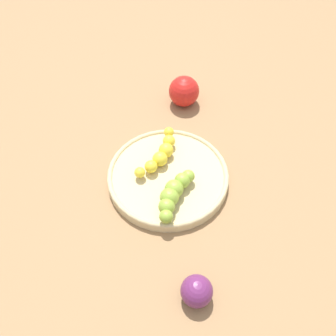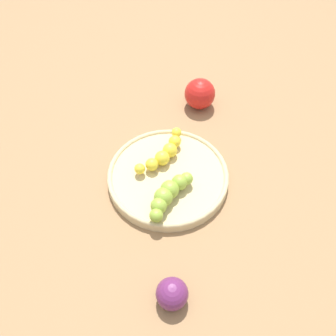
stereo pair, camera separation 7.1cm
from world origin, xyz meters
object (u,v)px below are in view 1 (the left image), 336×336
Objects in this scene: banana_yellow at (161,154)px; apple_red at (184,91)px; banana_green at (173,194)px; fruit_bowl at (168,176)px; plum_purple at (197,291)px.

banana_yellow is 0.20m from apple_red.
banana_green is at bearing 42.54° from apple_red.
fruit_bowl is 0.05m from banana_yellow.
banana_green reaches higher than plum_purple.
banana_yellow is at bearing -111.85° from fruit_bowl.
banana_green is at bearing -120.81° from plum_purple.
plum_purple is (0.13, 0.21, 0.01)m from fruit_bowl.
fruit_bowl is at bearing -42.13° from banana_yellow.
apple_red reaches higher than fruit_bowl.
banana_green reaches higher than fruit_bowl.
plum_purple is at bearing 58.74° from fruit_bowl.
apple_red is at bearing -131.12° from plum_purple.
banana_yellow is 2.62× the size of plum_purple.
plum_purple is 0.47m from apple_red.
apple_red is (-0.18, -0.15, 0.02)m from fruit_bowl.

